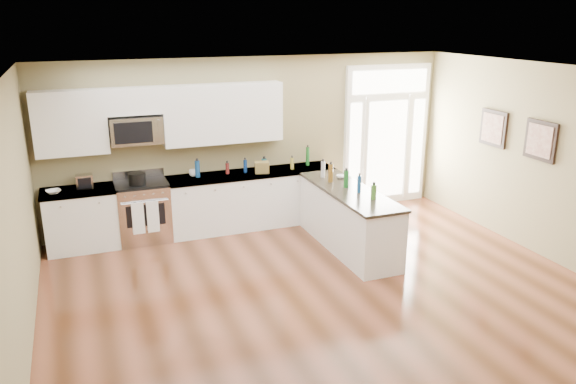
{
  "coord_description": "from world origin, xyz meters",
  "views": [
    {
      "loc": [
        -2.81,
        -4.93,
        3.43
      ],
      "look_at": [
        -0.15,
        2.0,
        1.09
      ],
      "focal_mm": 35.0,
      "sensor_mm": 36.0,
      "label": 1
    }
  ],
  "objects_px": {
    "peninsula_cabinet": "(348,221)",
    "stockpot": "(137,178)",
    "kitchen_range": "(143,211)",
    "toaster_oven": "(84,181)"
  },
  "relations": [
    {
      "from": "kitchen_range",
      "to": "toaster_oven",
      "type": "bearing_deg",
      "value": 176.21
    },
    {
      "from": "stockpot",
      "to": "toaster_oven",
      "type": "xyz_separation_m",
      "value": [
        -0.76,
        0.14,
        -0.01
      ]
    },
    {
      "from": "stockpot",
      "to": "toaster_oven",
      "type": "distance_m",
      "value": 0.77
    },
    {
      "from": "peninsula_cabinet",
      "to": "toaster_oven",
      "type": "relative_size",
      "value": 9.58
    },
    {
      "from": "peninsula_cabinet",
      "to": "stockpot",
      "type": "distance_m",
      "value": 3.3
    },
    {
      "from": "peninsula_cabinet",
      "to": "stockpot",
      "type": "relative_size",
      "value": 8.9
    },
    {
      "from": "kitchen_range",
      "to": "stockpot",
      "type": "relative_size",
      "value": 4.14
    },
    {
      "from": "peninsula_cabinet",
      "to": "toaster_oven",
      "type": "height_order",
      "value": "toaster_oven"
    },
    {
      "from": "stockpot",
      "to": "kitchen_range",
      "type": "bearing_deg",
      "value": 54.24
    },
    {
      "from": "peninsula_cabinet",
      "to": "toaster_oven",
      "type": "distance_m",
      "value": 4.04
    }
  ]
}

